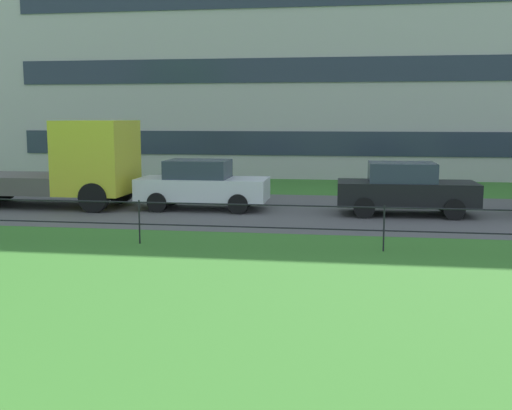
% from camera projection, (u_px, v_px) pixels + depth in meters
% --- Properties ---
extents(street_strip, '(80.00, 7.82, 0.01)m').
position_uv_depth(street_strip, '(199.00, 208.00, 19.97)').
color(street_strip, '#565454').
rests_on(street_strip, ground).
extents(park_fence, '(32.78, 0.04, 1.00)m').
position_uv_depth(park_fence, '(139.00, 214.00, 14.38)').
color(park_fence, black).
rests_on(park_fence, ground).
extents(flatbed_truck_right, '(7.32, 2.48, 2.75)m').
position_uv_depth(flatbed_truck_right, '(54.00, 169.00, 20.31)').
color(flatbed_truck_right, yellow).
rests_on(flatbed_truck_right, ground).
extents(car_white_far_left, '(4.02, 1.85, 1.54)m').
position_uv_depth(car_white_far_left, '(202.00, 184.00, 19.70)').
color(car_white_far_left, silver).
rests_on(car_white_far_left, ground).
extents(car_black_center, '(4.04, 1.89, 1.54)m').
position_uv_depth(car_black_center, '(405.00, 189.00, 18.59)').
color(car_black_center, black).
rests_on(car_black_center, ground).
extents(apartment_building_background, '(38.78, 14.61, 16.88)m').
position_uv_depth(apartment_building_background, '(364.00, 13.00, 34.64)').
color(apartment_building_background, '#B7B2AD').
rests_on(apartment_building_background, ground).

